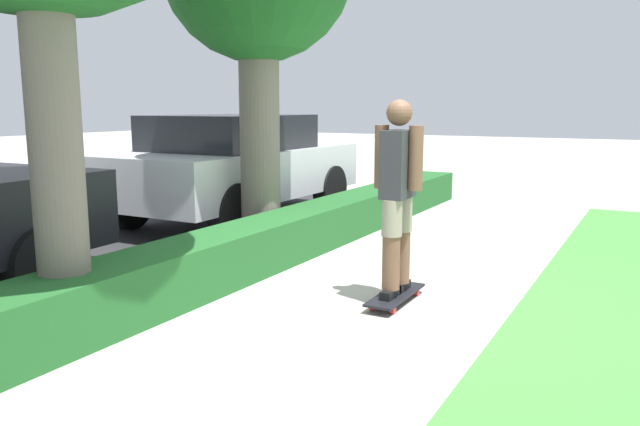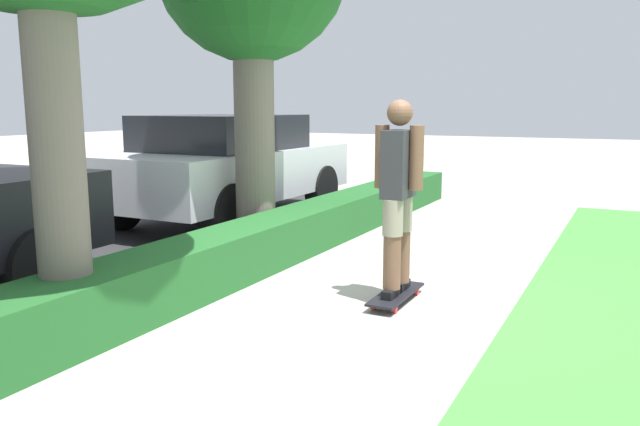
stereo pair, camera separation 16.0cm
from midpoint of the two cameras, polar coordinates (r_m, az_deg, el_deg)
ground_plane at (r=5.27m, az=4.65°, el=-8.52°), size 60.00×60.00×0.00m
street_asphalt at (r=7.83m, az=-25.10°, el=-3.31°), size 12.50×5.00×0.01m
hedge_row at (r=5.97m, az=-9.68°, el=-4.05°), size 12.50×0.60×0.48m
skateboard at (r=5.37m, az=6.11°, el=-7.42°), size 0.81×0.24×0.08m
skater_person at (r=5.18m, az=6.29°, el=1.89°), size 0.49×0.42×1.62m
parked_car_middle at (r=9.14m, az=-9.01°, el=4.39°), size 4.12×1.98×1.52m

